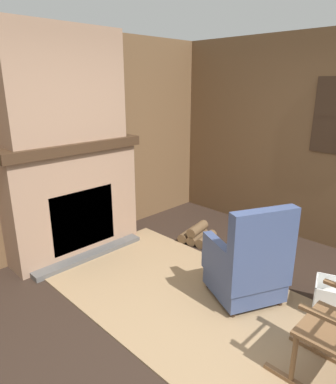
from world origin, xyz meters
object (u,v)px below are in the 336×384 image
(firewood_stack, at_px, (197,235))
(armchair, at_px, (248,266))
(decorative_plate_on_mantel, at_px, (65,130))
(oil_lamp_vase, at_px, (17,138))
(storage_case, at_px, (107,131))

(firewood_stack, bearing_deg, armchair, -29.15)
(decorative_plate_on_mantel, bearing_deg, oil_lamp_vase, -87.93)
(storage_case, relative_size, decorative_plate_on_mantel, 0.84)
(armchair, height_order, storage_case, storage_case)
(oil_lamp_vase, height_order, storage_case, oil_lamp_vase)
(storage_case, distance_m, decorative_plate_on_mantel, 0.57)
(oil_lamp_vase, relative_size, decorative_plate_on_mantel, 1.11)
(oil_lamp_vase, distance_m, storage_case, 1.12)
(armchair, xyz_separation_m, storage_case, (-2.11, -0.04, 1.07))
(firewood_stack, relative_size, storage_case, 2.26)
(armchair, height_order, firewood_stack, armchair)
(decorative_plate_on_mantel, bearing_deg, armchair, 15.81)
(oil_lamp_vase, bearing_deg, firewood_stack, 62.22)
(firewood_stack, relative_size, oil_lamp_vase, 1.72)
(armchair, height_order, decorative_plate_on_mantel, decorative_plate_on_mantel)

